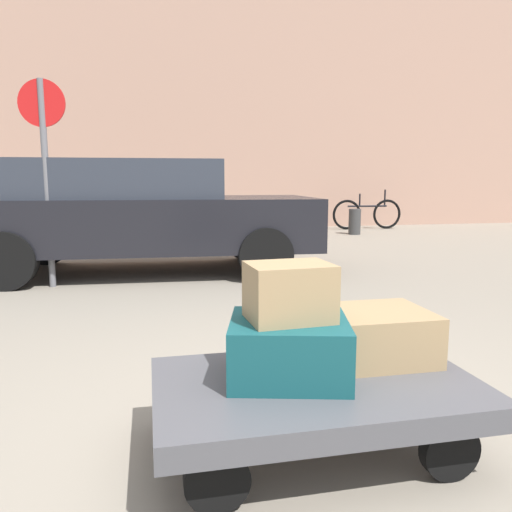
# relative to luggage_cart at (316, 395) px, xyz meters

# --- Properties ---
(ground_plane) EXTENTS (60.00, 60.00, 0.00)m
(ground_plane) POSITION_rel_luggage_cart_xyz_m (0.00, 0.00, -0.27)
(ground_plane) COLOR gray
(building_facade_brick) EXTENTS (24.00, 1.20, 8.94)m
(building_facade_brick) POSITION_rel_luggage_cart_xyz_m (2.00, 10.85, 4.20)
(building_facade_brick) COLOR tan
(building_facade_brick) RESTS_ON ground_plane
(luggage_cart) EXTENTS (1.36, 0.82, 0.34)m
(luggage_cart) POSITION_rel_luggage_cart_xyz_m (0.00, 0.00, 0.00)
(luggage_cart) COLOR #4C4C51
(luggage_cart) RESTS_ON ground_plane
(suitcase_teal_front_left) EXTENTS (0.59, 0.55, 0.25)m
(suitcase_teal_front_left) POSITION_rel_luggage_cart_xyz_m (-0.10, 0.05, 0.19)
(suitcase_teal_front_left) COLOR #144C51
(suitcase_teal_front_left) RESTS_ON luggage_cart
(suitcase_tan_rear_right) EXTENTS (0.52, 0.42, 0.23)m
(suitcase_tan_rear_right) POSITION_rel_luggage_cart_xyz_m (0.34, 0.18, 0.18)
(suitcase_tan_rear_right) COLOR #9E7F56
(suitcase_tan_rear_right) RESTS_ON luggage_cart
(duffel_bag_tan_topmost_pile) EXTENTS (0.36, 0.28, 0.24)m
(duffel_bag_tan_topmost_pile) POSITION_rel_luggage_cart_xyz_m (-0.10, 0.05, 0.44)
(duffel_bag_tan_topmost_pile) COLOR #9E7F56
(duffel_bag_tan_topmost_pile) RESTS_ON suitcase_teal_front_left
(parked_car) EXTENTS (4.40, 2.12, 1.42)m
(parked_car) POSITION_rel_luggage_cart_xyz_m (-0.79, 4.60, 0.49)
(parked_car) COLOR black
(parked_car) RESTS_ON ground_plane
(bicycle_leaning) EXTENTS (1.76, 0.10, 0.96)m
(bicycle_leaning) POSITION_rel_luggage_cart_xyz_m (4.54, 9.37, 0.10)
(bicycle_leaning) COLOR black
(bicycle_leaning) RESTS_ON ground_plane
(bollard_kerb_near) EXTENTS (0.26, 0.26, 0.56)m
(bollard_kerb_near) POSITION_rel_luggage_cart_xyz_m (2.26, 8.29, 0.01)
(bollard_kerb_near) COLOR #383838
(bollard_kerb_near) RESTS_ON ground_plane
(bollard_kerb_mid) EXTENTS (0.26, 0.26, 0.56)m
(bollard_kerb_mid) POSITION_rel_luggage_cart_xyz_m (3.76, 8.29, 0.01)
(bollard_kerb_mid) COLOR #383838
(bollard_kerb_mid) RESTS_ON ground_plane
(no_parking_sign) EXTENTS (0.50, 0.11, 2.24)m
(no_parking_sign) POSITION_rel_luggage_cart_xyz_m (-1.74, 3.89, 1.12)
(no_parking_sign) COLOR slate
(no_parking_sign) RESTS_ON ground_plane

